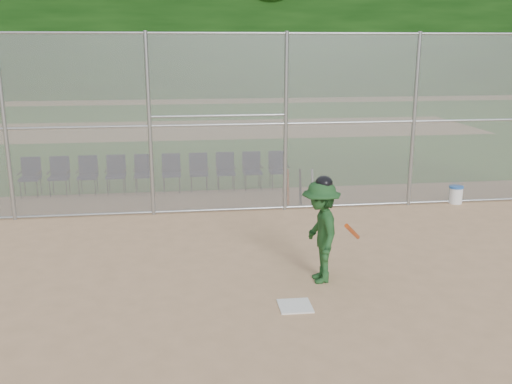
{
  "coord_description": "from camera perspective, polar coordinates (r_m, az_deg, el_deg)",
  "views": [
    {
      "loc": [
        -1.32,
        -7.51,
        3.74
      ],
      "look_at": [
        0.0,
        2.5,
        1.1
      ],
      "focal_mm": 40.0,
      "sensor_mm": 36.0,
      "label": 1
    }
  ],
  "objects": [
    {
      "name": "ground",
      "position": [
        8.5,
        2.25,
        -11.48
      ],
      "size": [
        100.0,
        100.0,
        0.0
      ],
      "primitive_type": "plane",
      "color": "tan",
      "rests_on": "ground"
    },
    {
      "name": "grass_strip",
      "position": [
        25.82,
        -4.53,
        6.29
      ],
      "size": [
        100.0,
        100.0,
        0.0
      ],
      "primitive_type": "plane",
      "color": "#2B5D1C",
      "rests_on": "ground"
    },
    {
      "name": "dirt_patch_far",
      "position": [
        25.82,
        -4.53,
        6.3
      ],
      "size": [
        24.0,
        24.0,
        0.0
      ],
      "primitive_type": "plane",
      "color": "tan",
      "rests_on": "ground"
    },
    {
      "name": "backstop_fence",
      "position": [
        12.69,
        -1.49,
        7.08
      ],
      "size": [
        16.09,
        0.09,
        4.0
      ],
      "color": "gray",
      "rests_on": "ground"
    },
    {
      "name": "treeline",
      "position": [
        27.6,
        -5.01,
        18.26
      ],
      "size": [
        81.0,
        60.0,
        11.0
      ],
      "color": "black",
      "rests_on": "ground"
    },
    {
      "name": "home_plate",
      "position": [
        8.53,
        3.93,
        -11.3
      ],
      "size": [
        0.48,
        0.48,
        0.02
      ],
      "primitive_type": "cube",
      "rotation": [
        0.0,
        0.0,
        -0.01
      ],
      "color": "white",
      "rests_on": "ground"
    },
    {
      "name": "batter_at_plate",
      "position": [
        9.15,
        6.47,
        -3.89
      ],
      "size": [
        0.94,
        1.29,
        1.75
      ],
      "color": "#1D4820",
      "rests_on": "ground"
    },
    {
      "name": "water_cooler",
      "position": [
        14.53,
        19.34,
        -0.23
      ],
      "size": [
        0.34,
        0.34,
        0.43
      ],
      "color": "white",
      "rests_on": "ground"
    },
    {
      "name": "spare_bats",
      "position": [
        13.64,
        4.45,
        0.53
      ],
      "size": [
        0.66,
        0.26,
        0.85
      ],
      "color": "#D84C14",
      "rests_on": "ground"
    },
    {
      "name": "chair_0",
      "position": [
        15.38,
        -21.68,
        1.36
      ],
      "size": [
        0.54,
        0.52,
        0.96
      ],
      "primitive_type": null,
      "color": "black",
      "rests_on": "ground"
    },
    {
      "name": "chair_1",
      "position": [
        15.22,
        -19.11,
        1.46
      ],
      "size": [
        0.54,
        0.52,
        0.96
      ],
      "primitive_type": null,
      "color": "black",
      "rests_on": "ground"
    },
    {
      "name": "chair_2",
      "position": [
        15.09,
        -16.5,
        1.57
      ],
      "size": [
        0.54,
        0.52,
        0.96
      ],
      "primitive_type": null,
      "color": "black",
      "rests_on": "ground"
    },
    {
      "name": "chair_3",
      "position": [
        15.0,
        -13.84,
        1.66
      ],
      "size": [
        0.54,
        0.52,
        0.96
      ],
      "primitive_type": null,
      "color": "black",
      "rests_on": "ground"
    },
    {
      "name": "chair_4",
      "position": [
        14.93,
        -11.15,
        1.76
      ],
      "size": [
        0.54,
        0.52,
        0.96
      ],
      "primitive_type": null,
      "color": "black",
      "rests_on": "ground"
    },
    {
      "name": "chair_5",
      "position": [
        14.9,
        -8.45,
        1.85
      ],
      "size": [
        0.54,
        0.52,
        0.96
      ],
      "primitive_type": null,
      "color": "black",
      "rests_on": "ground"
    },
    {
      "name": "chair_6",
      "position": [
        14.9,
        -5.75,
        1.94
      ],
      "size": [
        0.54,
        0.52,
        0.96
      ],
      "primitive_type": null,
      "color": "black",
      "rests_on": "ground"
    },
    {
      "name": "chair_7",
      "position": [
        14.94,
        -3.04,
        2.03
      ],
      "size": [
        0.54,
        0.52,
        0.96
      ],
      "primitive_type": null,
      "color": "black",
      "rests_on": "ground"
    },
    {
      "name": "chair_8",
      "position": [
        15.01,
        -0.36,
        2.11
      ],
      "size": [
        0.54,
        0.52,
        0.96
      ],
      "primitive_type": null,
      "color": "black",
      "rests_on": "ground"
    },
    {
      "name": "chair_9",
      "position": [
        15.11,
        2.29,
        2.18
      ],
      "size": [
        0.54,
        0.52,
        0.96
      ],
      "primitive_type": null,
      "color": "black",
      "rests_on": "ground"
    }
  ]
}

